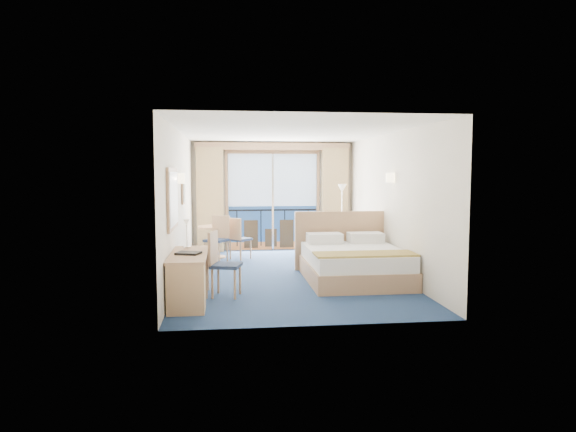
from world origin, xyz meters
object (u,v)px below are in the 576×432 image
object	(u,v)px
floor_lamp	(342,201)
desk	(187,281)
armchair	(347,243)
table_chair_a	(238,236)
desk_chair	(221,260)
round_table	(216,234)
nightstand	(367,252)
table_chair_b	(218,236)
bed	(353,262)

from	to	relation	value
floor_lamp	desk	xyz separation A→B (m)	(-3.31, -4.71, -0.85)
armchair	floor_lamp	bearing A→B (deg)	-130.82
floor_lamp	table_chair_a	size ratio (longest dim) A/B	1.78
floor_lamp	desk_chair	bearing A→B (deg)	-125.56
armchair	floor_lamp	distance (m)	1.08
desk_chair	round_table	size ratio (longest dim) A/B	1.28
nightstand	armchair	size ratio (longest dim) A/B	0.82
armchair	table_chair_a	xyz separation A→B (m)	(-2.53, -0.08, 0.22)
floor_lamp	round_table	size ratio (longest dim) A/B	2.06
desk	table_chair_b	world-z (taller)	table_chair_b
armchair	table_chair_a	bearing A→B (deg)	-41.53
desk	nightstand	bearing A→B (deg)	41.53
desk_chair	table_chair_a	world-z (taller)	desk_chair
floor_lamp	table_chair_b	bearing A→B (deg)	-164.47
nightstand	desk_chair	size ratio (longest dim) A/B	0.54
table_chair_b	round_table	bearing A→B (deg)	126.79
floor_lamp	table_chair_a	distance (m)	2.68
nightstand	table_chair_b	distance (m)	3.22
bed	desk	xyz separation A→B (m)	(-2.84, -1.68, 0.08)
desk	desk_chair	world-z (taller)	desk_chair
floor_lamp	table_chair_a	xyz separation A→B (m)	(-2.50, -0.59, -0.73)
bed	table_chair_b	bearing A→B (deg)	137.94
round_table	table_chair_a	xyz separation A→B (m)	(0.49, -0.29, -0.02)
nightstand	desk_chair	distance (m)	3.84
round_table	table_chair_b	xyz separation A→B (m)	(0.06, -0.51, 0.01)
bed	table_chair_a	bearing A→B (deg)	129.75
bed	desk	distance (m)	3.30
desk_chair	round_table	world-z (taller)	desk_chair
armchair	table_chair_b	size ratio (longest dim) A/B	0.68
bed	nightstand	distance (m)	1.55
desk	round_table	bearing A→B (deg)	85.89
armchair	round_table	xyz separation A→B (m)	(-3.02, 0.21, 0.24)
bed	round_table	xyz separation A→B (m)	(-2.53, 2.73, 0.22)
table_chair_a	table_chair_b	size ratio (longest dim) A/B	0.93
desk	round_table	size ratio (longest dim) A/B	1.97
round_table	table_chair_b	bearing A→B (deg)	-82.83
desk	table_chair_a	size ratio (longest dim) A/B	1.70
desk_chair	table_chair_a	size ratio (longest dim) A/B	1.10
bed	table_chair_a	size ratio (longest dim) A/B	2.37
armchair	desk	xyz separation A→B (m)	(-3.34, -4.20, 0.10)
nightstand	floor_lamp	bearing A→B (deg)	95.99
table_chair_a	desk	bearing A→B (deg)	124.16
floor_lamp	desk_chair	world-z (taller)	floor_lamp
table_chair_a	armchair	bearing A→B (deg)	-132.93
armchair	nightstand	bearing A→B (deg)	54.27
desk	desk_chair	distance (m)	0.89
table_chair_b	desk_chair	bearing A→B (deg)	-58.77
floor_lamp	table_chair_a	bearing A→B (deg)	-166.67
armchair	floor_lamp	world-z (taller)	floor_lamp
nightstand	desk	bearing A→B (deg)	-138.47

